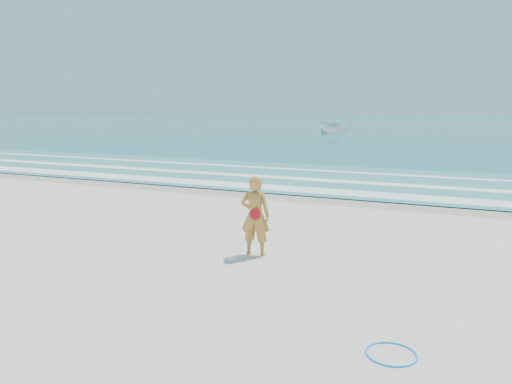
% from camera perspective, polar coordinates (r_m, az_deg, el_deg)
% --- Properties ---
extents(ground, '(400.00, 400.00, 0.00)m').
position_cam_1_polar(ground, '(11.54, -8.31, -8.02)').
color(ground, silver).
rests_on(ground, ground).
extents(wet_sand, '(400.00, 2.40, 0.00)m').
position_cam_1_polar(wet_sand, '(19.52, 5.85, -0.57)').
color(wet_sand, '#B2A893').
rests_on(wet_sand, ground).
extents(ocean, '(400.00, 190.00, 0.04)m').
position_cam_1_polar(ocean, '(114.47, 21.08, 7.48)').
color(ocean, '#19727F').
rests_on(ocean, ground).
extents(shallow, '(400.00, 10.00, 0.01)m').
position_cam_1_polar(shallow, '(24.25, 9.53, 1.49)').
color(shallow, '#59B7AD').
rests_on(shallow, ocean).
extents(foam_near, '(400.00, 1.40, 0.01)m').
position_cam_1_polar(foam_near, '(20.73, 6.97, 0.16)').
color(foam_near, white).
rests_on(foam_near, shallow).
extents(foam_mid, '(400.00, 0.90, 0.01)m').
position_cam_1_polar(foam_mid, '(23.49, 9.04, 1.26)').
color(foam_mid, white).
rests_on(foam_mid, shallow).
extents(foam_far, '(400.00, 0.60, 0.01)m').
position_cam_1_polar(foam_far, '(26.66, 10.87, 2.22)').
color(foam_far, white).
rests_on(foam_far, shallow).
extents(hoop, '(0.91, 0.91, 0.03)m').
position_cam_1_polar(hoop, '(7.76, 15.19, -17.43)').
color(hoop, '#0D99FB').
rests_on(hoop, ground).
extents(boat, '(4.38, 1.95, 1.65)m').
position_cam_1_polar(boat, '(63.04, 9.14, 7.34)').
color(boat, silver).
rests_on(boat, ocean).
extents(woman, '(0.77, 0.57, 1.91)m').
position_cam_1_polar(woman, '(11.78, -0.09, -2.72)').
color(woman, '#C47A2E').
rests_on(woman, ground).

